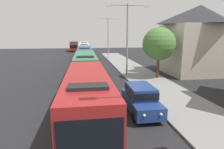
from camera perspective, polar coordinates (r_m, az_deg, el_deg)
The scene contains 11 objects.
bus_lead at distance 11.79m, azimuth -7.43°, elevation -6.30°, with size 2.58×10.72×3.21m.
bus_second_in_line at distance 23.65m, azimuth -8.04°, elevation 2.84°, with size 2.58×12.17×3.21m.
bus_middle at distance 36.24m, azimuth -8.24°, elevation 5.93°, with size 2.58×11.45×3.21m.
bus_fourth_in_line at distance 49.15m, azimuth -8.34°, elevation 7.45°, with size 2.58×12.10×3.21m.
bus_rear at distance 61.53m, azimuth -8.40°, elevation 8.31°, with size 2.58×12.21×3.21m.
white_suv at distance 13.48m, azimuth 8.60°, elevation -6.94°, with size 1.86×4.74×1.90m.
box_truck_oncoming at distance 64.65m, azimuth -11.37°, elevation 8.38°, with size 2.35×7.61×3.15m.
streetlamp_mid at distance 24.66m, azimuth 4.62°, elevation 12.29°, with size 5.47×0.28×8.96m.
streetlamp_far at distance 43.56m, azimuth -1.18°, elevation 12.07°, with size 5.45×0.28×8.91m.
roadside_tree at distance 23.58m, azimuth 13.95°, elevation 8.89°, with size 3.93×3.93×6.10m.
house_distant_gabled at distance 28.95m, azimuth 24.43°, elevation 9.54°, with size 8.76×7.82×9.23m.
Camera 1 is at (-1.43, 0.38, 5.34)m, focal length 30.41 mm.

